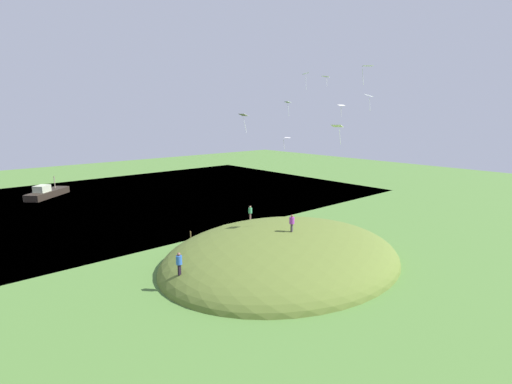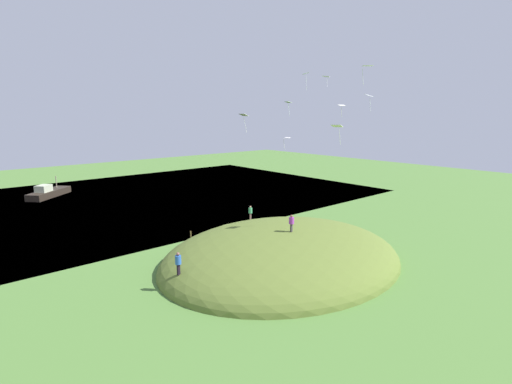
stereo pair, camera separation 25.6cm
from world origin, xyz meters
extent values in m
plane|color=#4A7332|center=(0.00, 0.00, 0.00)|extent=(160.00, 160.00, 0.00)
cube|color=teal|center=(-27.14, 0.00, -0.20)|extent=(49.28, 80.00, 0.40)
ellipsoid|color=#56682A|center=(8.58, 0.28, 0.00)|extent=(20.15, 24.07, 6.26)
cube|color=black|center=(-37.93, -8.66, 0.54)|extent=(7.64, 8.06, 1.08)
cube|color=#B2BA9B|center=(-37.07, -9.62, 1.63)|extent=(2.86, 2.90, 1.11)
cylinder|color=gray|center=(-39.37, -7.07, 2.12)|extent=(0.14, 0.14, 2.10)
cube|color=#363235|center=(9.80, 0.12, 3.48)|extent=(0.22, 0.29, 0.76)
cylinder|color=purple|center=(9.80, 0.12, 4.16)|extent=(0.59, 0.59, 0.60)
sphere|color=brown|center=(9.80, 0.12, 4.58)|extent=(0.23, 0.23, 0.23)
cube|color=black|center=(8.01, -10.48, 1.82)|extent=(0.22, 0.29, 0.87)
cylinder|color=#2A57AB|center=(8.01, -10.48, 2.60)|extent=(0.61, 0.61, 0.69)
sphere|color=brown|center=(8.01, -10.48, 3.07)|extent=(0.26, 0.26, 0.26)
cube|color=brown|center=(1.01, 2.72, 2.34)|extent=(0.22, 0.27, 0.76)
cylinder|color=#3B905C|center=(1.01, 2.72, 3.02)|extent=(0.57, 0.57, 0.60)
sphere|color=#967356|center=(1.01, 2.72, 3.43)|extent=(0.23, 0.23, 0.23)
cube|color=white|center=(9.42, 11.90, 15.50)|extent=(1.01, 1.23, 0.25)
cylinder|color=white|center=(9.50, 12.12, 14.54)|extent=(0.16, 0.07, 1.39)
cube|color=silver|center=(6.96, 10.61, 14.52)|extent=(0.77, 0.89, 0.16)
cylinder|color=silver|center=(6.94, 10.65, 13.82)|extent=(0.05, 0.09, 1.02)
cube|color=white|center=(3.37, 8.77, 17.97)|extent=(1.10, 1.07, 0.20)
cylinder|color=white|center=(3.37, 8.90, 16.97)|extent=(0.12, 0.09, 1.56)
cube|color=silver|center=(12.28, 7.05, 17.84)|extent=(1.09, 1.12, 0.04)
cylinder|color=silver|center=(11.99, 6.84, 16.88)|extent=(0.20, 0.08, 1.45)
cube|color=white|center=(5.42, 9.68, 17.56)|extent=(1.18, 1.28, 0.11)
cylinder|color=white|center=(5.70, 9.60, 16.86)|extent=(0.16, 0.09, 0.86)
cube|color=white|center=(11.36, 4.14, 12.53)|extent=(1.10, 0.86, 0.25)
cylinder|color=white|center=(11.66, 4.22, 11.58)|extent=(0.11, 0.23, 1.40)
cube|color=white|center=(-1.86, 4.19, 13.50)|extent=(1.06, 0.73, 0.27)
cylinder|color=white|center=(-1.63, 4.24, 12.35)|extent=(0.30, 0.25, 1.77)
cube|color=white|center=(-0.37, 9.89, 15.01)|extent=(0.95, 0.74, 0.18)
cylinder|color=white|center=(-0.17, 9.84, 14.08)|extent=(0.21, 0.05, 1.42)
cube|color=white|center=(2.83, 6.58, 11.02)|extent=(0.73, 0.60, 0.08)
cylinder|color=white|center=(2.56, 6.35, 10.32)|extent=(0.07, 0.19, 1.08)
cylinder|color=brown|center=(-2.76, -2.78, 0.43)|extent=(0.14, 0.14, 0.86)
camera|label=1|loc=(32.89, -24.64, 13.49)|focal=27.20mm
camera|label=2|loc=(33.06, -24.45, 13.49)|focal=27.20mm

